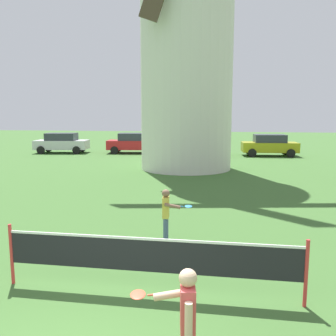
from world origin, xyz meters
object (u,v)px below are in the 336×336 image
object	(u,v)px
player_near	(186,319)
parked_car_green	(198,144)
player_far	(167,212)
tennis_net	(149,256)
windmill	(187,22)
parked_car_mustard	(269,145)
parked_car_red	(134,143)
parked_car_silver	(62,143)

from	to	relation	value
player_near	parked_car_green	size ratio (longest dim) A/B	0.34
player_far	tennis_net	bearing A→B (deg)	-87.19
tennis_net	player_far	bearing A→B (deg)	92.81
windmill	parked_car_mustard	distance (m)	11.30
windmill	parked_car_red	world-z (taller)	windmill
windmill	tennis_net	bearing A→B (deg)	-86.30
tennis_net	parked_car_red	bearing A→B (deg)	105.05
player_near	parked_car_mustard	distance (m)	23.43
tennis_net	parked_car_green	world-z (taller)	parked_car_green
player_near	parked_car_green	distance (m)	22.90
player_near	parked_car_silver	distance (m)	25.87
windmill	parked_car_silver	xyz separation A→B (m)	(-10.55, 6.65, -7.04)
tennis_net	player_far	xyz separation A→B (m)	(-0.13, 2.63, 0.02)
windmill	player_near	bearing A→B (deg)	-83.88
tennis_net	player_far	distance (m)	2.63
parked_car_green	player_near	bearing A→B (deg)	-86.15
windmill	parked_car_red	bearing A→B (deg)	123.44
player_near	parked_car_silver	size ratio (longest dim) A/B	0.32
parked_car_silver	parked_car_red	xyz separation A→B (m)	(5.63, 0.80, 0.00)
windmill	parked_car_green	distance (m)	9.74
player_far	parked_car_mustard	xyz separation A→B (m)	(4.58, 18.64, 0.10)
parked_car_silver	parked_car_red	bearing A→B (deg)	8.06
tennis_net	parked_car_green	bearing A→B (deg)	91.99
player_near	parked_car_silver	bearing A→B (deg)	118.33
tennis_net	parked_car_red	xyz separation A→B (m)	(-5.84, 21.70, 0.12)
windmill	parked_car_silver	size ratio (longest dim) A/B	3.75
player_near	windmill	bearing A→B (deg)	96.12
windmill	parked_car_green	size ratio (longest dim) A/B	3.98
player_far	parked_car_silver	bearing A→B (deg)	121.82
windmill	player_near	xyz separation A→B (m)	(1.73, -16.13, -7.09)
parked_car_green	parked_car_mustard	world-z (taller)	same
windmill	parked_car_red	distance (m)	11.37
parked_car_mustard	windmill	bearing A→B (deg)	-127.42
parked_car_mustard	player_far	bearing A→B (deg)	-103.81
parked_car_red	parked_car_green	xyz separation A→B (m)	(5.11, -0.72, -0.00)
tennis_net	windmill	bearing A→B (deg)	93.70
tennis_net	parked_car_red	distance (m)	22.47
player_near	parked_car_mustard	xyz separation A→B (m)	(3.64, 23.15, 0.05)
parked_car_silver	parked_car_green	distance (m)	10.74
windmill	player_far	distance (m)	13.66
parked_car_silver	parked_car_mustard	xyz separation A→B (m)	(15.92, 0.38, -0.00)
tennis_net	parked_car_mustard	bearing A→B (deg)	78.18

